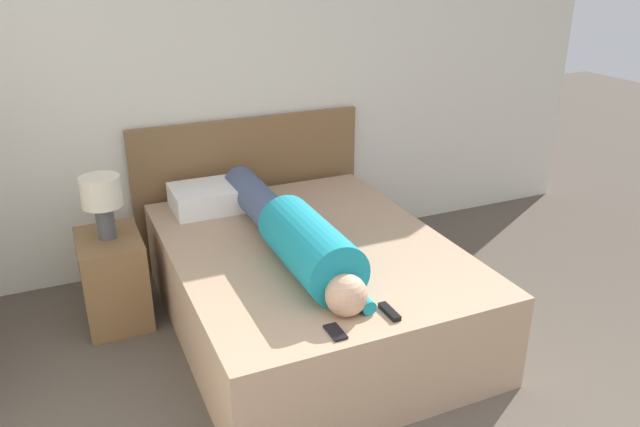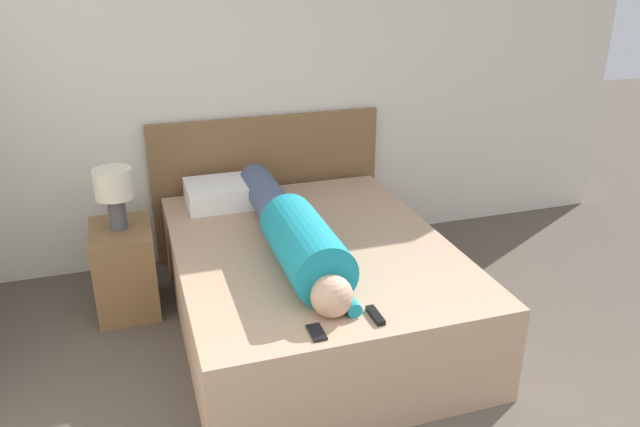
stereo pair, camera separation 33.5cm
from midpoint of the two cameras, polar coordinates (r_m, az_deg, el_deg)
name	(u,v)px [view 2 (the right image)]	position (r m, az deg, el deg)	size (l,w,h in m)	color
wall_back	(282,74)	(4.44, -1.30, 12.63)	(5.48, 0.06, 2.60)	silver
bed	(312,285)	(3.71, 1.89, -6.58)	(1.54, 2.00, 0.54)	tan
headboard	(268,185)	(4.55, -2.65, 2.56)	(1.66, 0.04, 1.03)	brown
nightstand	(125,268)	(4.01, -15.15, -4.94)	(0.36, 0.49, 0.55)	brown
table_lamp	(114,189)	(3.80, -15.96, 2.11)	(0.23, 0.23, 0.38)	#4C4C51
person_lying	(293,232)	(3.40, 0.37, -1.77)	(0.31, 1.74, 0.31)	tan
pillow_near_headboard	(225,193)	(4.15, -6.38, 1.84)	(0.51, 0.38, 0.15)	white
tv_remote	(375,315)	(2.92, 8.41, -9.29)	(0.04, 0.15, 0.02)	black
cell_phone	(317,332)	(2.79, 3.18, -10.90)	(0.06, 0.13, 0.01)	black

